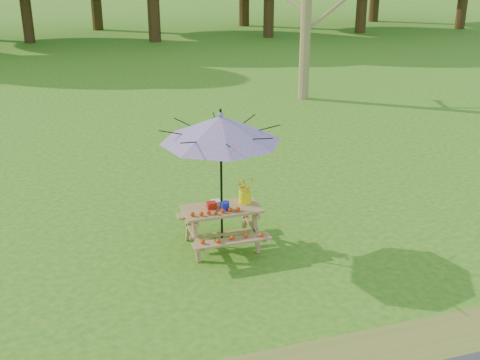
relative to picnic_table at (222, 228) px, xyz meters
name	(u,v)px	position (x,y,z in m)	size (l,w,h in m)	color
picnic_table	(222,228)	(0.00, 0.00, 0.00)	(1.20, 1.32, 0.67)	#A17148
patio_umbrella	(221,129)	(0.00, 0.00, 1.62)	(2.08, 2.08, 2.25)	black
produce_bins	(218,205)	(-0.05, 0.01, 0.40)	(0.32, 0.37, 0.13)	#AC170D
tomatoes_row	(215,212)	(-0.15, -0.18, 0.38)	(0.77, 0.13, 0.07)	red
flower_bucket	(245,189)	(0.41, 0.08, 0.58)	(0.31, 0.28, 0.44)	#F7EE0D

